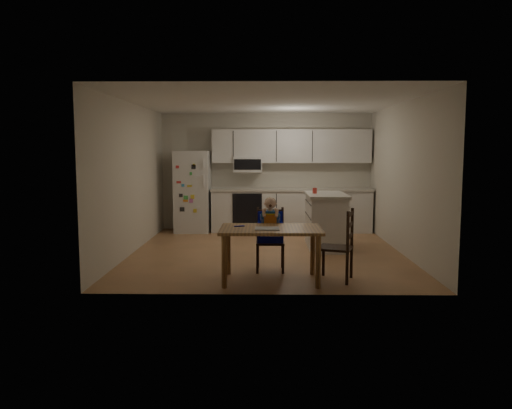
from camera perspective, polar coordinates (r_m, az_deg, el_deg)
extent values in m
cube|color=#9B6F47|center=(8.48, 1.23, -5.49)|extent=(4.50, 5.00, 0.01)
cube|color=beige|center=(10.81, 1.17, 3.75)|extent=(4.50, 0.02, 2.50)
cube|color=beige|center=(8.60, -13.93, 2.94)|extent=(0.02, 5.00, 2.50)
cube|color=beige|center=(8.63, 16.39, 2.88)|extent=(0.02, 5.00, 2.50)
cube|color=white|center=(8.34, 1.27, 11.62)|extent=(4.50, 5.00, 0.01)
cube|color=silver|center=(10.59, -7.24, 1.49)|extent=(0.72, 0.70, 1.70)
cube|color=silver|center=(10.60, 4.03, -0.76)|extent=(3.34, 0.60, 0.86)
cube|color=beige|center=(10.54, 4.06, 1.71)|extent=(3.37, 0.62, 0.05)
cube|color=black|center=(10.28, -1.00, -0.96)|extent=(0.60, 0.02, 0.80)
cube|color=silver|center=(10.65, 4.05, 6.66)|extent=(3.34, 0.34, 0.70)
cube|color=silver|center=(10.61, -0.94, 4.63)|extent=(0.60, 0.38, 0.33)
cube|color=silver|center=(8.89, 7.97, -2.00)|extent=(0.62, 1.24, 0.91)
cube|color=beige|center=(8.83, 8.02, 1.08)|extent=(0.68, 1.30, 0.05)
cylinder|color=red|center=(8.83, 6.73, 1.58)|extent=(0.08, 0.08, 0.10)
cube|color=brown|center=(6.52, 1.70, -2.85)|extent=(1.32, 0.85, 0.04)
cylinder|color=brown|center=(6.26, -3.66, -6.54)|extent=(0.07, 0.07, 0.67)
cylinder|color=brown|center=(6.94, -3.20, -5.26)|extent=(0.07, 0.07, 0.67)
cylinder|color=brown|center=(6.28, 7.12, -6.53)|extent=(0.07, 0.07, 0.67)
cylinder|color=brown|center=(6.95, 6.50, -5.27)|extent=(0.07, 0.07, 0.67)
cube|color=#B2B3B8|center=(6.42, 1.30, -2.76)|extent=(0.31, 0.27, 0.01)
cylinder|color=#0B13AC|center=(6.61, -1.99, -2.48)|extent=(0.12, 0.06, 0.02)
cube|color=black|center=(7.12, 1.63, -4.35)|extent=(0.40, 0.40, 0.03)
cube|color=black|center=(6.99, 0.16, -6.32)|extent=(0.03, 0.03, 0.39)
cube|color=black|center=(7.34, 0.22, -5.71)|extent=(0.03, 0.03, 0.39)
cube|color=black|center=(7.00, 3.11, -6.32)|extent=(0.03, 0.03, 0.39)
cube|color=black|center=(7.34, 3.02, -5.72)|extent=(0.03, 0.03, 0.39)
cube|color=black|center=(7.26, 1.63, -2.15)|extent=(0.40, 0.04, 0.47)
cube|color=#0B13AC|center=(7.11, 1.63, -3.86)|extent=(0.36, 0.32, 0.09)
cube|color=#0B13AC|center=(7.21, 1.63, -2.06)|extent=(0.36, 0.06, 0.32)
cube|color=#576BE1|center=(7.09, 1.64, -3.46)|extent=(0.28, 0.24, 0.02)
cube|color=#184B97|center=(7.08, 1.64, -1.71)|extent=(0.21, 0.13, 0.24)
cube|color=#C35612|center=(7.02, 1.64, -1.86)|extent=(0.18, 0.01, 0.19)
sphere|color=beige|center=(7.04, 1.65, 0.13)|extent=(0.16, 0.16, 0.16)
ellipsoid|color=olive|center=(7.04, 1.65, 0.27)|extent=(0.16, 0.15, 0.13)
cube|color=black|center=(6.68, 9.03, -4.91)|extent=(0.53, 0.53, 0.03)
cube|color=black|center=(6.94, 7.72, -6.37)|extent=(0.04, 0.04, 0.42)
cube|color=black|center=(6.88, 10.84, -6.54)|extent=(0.04, 0.04, 0.42)
cube|color=black|center=(6.57, 7.07, -7.06)|extent=(0.04, 0.04, 0.42)
cube|color=black|center=(6.51, 10.37, -7.25)|extent=(0.04, 0.04, 0.42)
cube|color=black|center=(6.60, 10.70, -2.74)|extent=(0.16, 0.41, 0.50)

